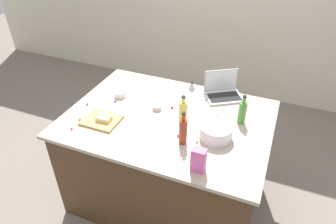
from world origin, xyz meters
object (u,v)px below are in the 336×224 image
at_px(bottle_soy, 183,131).
at_px(kitchen_timer, 192,86).
at_px(cutting_board, 101,120).
at_px(mixing_bowl_large, 216,131).
at_px(bottle_olive, 242,112).
at_px(bottle_oil, 183,110).
at_px(candy_bag, 198,160).
at_px(butter_stick_left, 103,120).
at_px(ramekin_small, 120,94).
at_px(butter_stick_right, 105,116).
at_px(laptop, 223,91).
at_px(ramekin_medium, 157,107).

height_order(bottle_soy, kitchen_timer, bottle_soy).
xyz_separation_m(cutting_board, kitchen_timer, (0.50, 0.73, 0.03)).
height_order(mixing_bowl_large, bottle_olive, bottle_olive).
xyz_separation_m(mixing_bowl_large, bottle_oil, (-0.30, 0.13, 0.03)).
xyz_separation_m(bottle_oil, bottle_olive, (0.43, 0.13, 0.01)).
relative_size(bottle_olive, candy_bag, 1.42).
bearing_deg(butter_stick_left, ramekin_small, 100.54).
relative_size(butter_stick_right, ramekin_small, 1.12).
bearing_deg(kitchen_timer, butter_stick_left, -121.84).
xyz_separation_m(laptop, cutting_board, (-0.79, -0.73, -0.04)).
height_order(mixing_bowl_large, ramekin_small, mixing_bowl_large).
xyz_separation_m(bottle_soy, butter_stick_left, (-0.65, -0.02, -0.07)).
bearing_deg(cutting_board, mixing_bowl_large, 9.24).
height_order(laptop, candy_bag, laptop).
relative_size(cutting_board, ramekin_medium, 3.69).
relative_size(mixing_bowl_large, butter_stick_right, 2.23).
bearing_deg(cutting_board, bottle_oil, 25.05).
relative_size(laptop, mixing_bowl_large, 1.55).
bearing_deg(kitchen_timer, cutting_board, -124.17).
xyz_separation_m(bottle_oil, kitchen_timer, (-0.08, 0.46, -0.05)).
relative_size(bottle_soy, butter_stick_right, 2.39).
height_order(bottle_soy, bottle_oil, bottle_soy).
relative_size(butter_stick_left, butter_stick_right, 1.00).
bearing_deg(candy_bag, kitchen_timer, 110.78).
bearing_deg(laptop, butter_stick_left, -135.33).
bearing_deg(ramekin_small, cutting_board, -83.07).
height_order(mixing_bowl_large, ramekin_medium, mixing_bowl_large).
xyz_separation_m(ramekin_medium, candy_bag, (0.52, -0.53, 0.07)).
height_order(laptop, bottle_olive, bottle_olive).
distance_m(bottle_soy, bottle_olive, 0.52).
bearing_deg(butter_stick_right, kitchen_timer, 56.41).
bearing_deg(bottle_soy, ramekin_small, 152.31).
bearing_deg(bottle_soy, laptop, 81.61).
bearing_deg(cutting_board, kitchen_timer, 55.83).
relative_size(bottle_soy, ramekin_small, 2.68).
distance_m(butter_stick_right, kitchen_timer, 0.85).
distance_m(laptop, ramekin_small, 0.90).
height_order(mixing_bowl_large, bottle_oil, bottle_oil).
height_order(butter_stick_left, ramekin_medium, butter_stick_left).
relative_size(butter_stick_left, ramekin_medium, 1.45).
distance_m(bottle_soy, kitchen_timer, 0.76).
height_order(bottle_oil, cutting_board, bottle_oil).
bearing_deg(bottle_oil, ramekin_medium, 169.82).
bearing_deg(kitchen_timer, bottle_oil, -80.00).
height_order(cutting_board, ramekin_small, ramekin_small).
xyz_separation_m(butter_stick_right, kitchen_timer, (0.47, 0.71, -0.00)).
bearing_deg(butter_stick_right, ramekin_small, 101.43).
relative_size(bottle_oil, ramekin_medium, 2.74).
bearing_deg(laptop, kitchen_timer, 178.67).
bearing_deg(mixing_bowl_large, butter_stick_right, -171.97).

